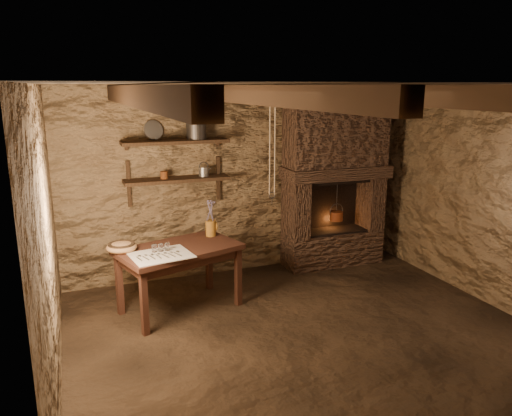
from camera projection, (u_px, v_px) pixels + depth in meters
name	position (u px, v px, depth m)	size (l,w,h in m)	color
floor	(308.00, 337.00, 4.87)	(4.50, 4.50, 0.00)	black
back_wall	(240.00, 181.00, 6.41)	(4.50, 0.04, 2.40)	brown
front_wall	(474.00, 305.00, 2.77)	(4.50, 0.04, 2.40)	brown
left_wall	(47.00, 245.00, 3.81)	(0.04, 4.00, 2.40)	brown
right_wall	(498.00, 199.00, 5.37)	(0.04, 4.00, 2.40)	brown
ceiling	(314.00, 84.00, 4.30)	(4.50, 4.00, 0.04)	black
beam_far_left	(139.00, 96.00, 3.81)	(0.14, 3.95, 0.16)	black
beam_mid_left	(261.00, 95.00, 4.15)	(0.14, 3.95, 0.16)	black
beam_mid_right	(364.00, 94.00, 4.50)	(0.14, 3.95, 0.16)	black
beam_far_right	(452.00, 94.00, 4.84)	(0.14, 3.95, 0.16)	black
shelf_lower	(177.00, 180.00, 5.94)	(1.25, 0.30, 0.04)	black
shelf_upper	(176.00, 142.00, 5.84)	(1.25, 0.30, 0.04)	black
hearth	(335.00, 176.00, 6.62)	(1.43, 0.51, 2.30)	#3A261D
work_table	(180.00, 276.00, 5.39)	(1.41, 1.06, 0.72)	#381C13
linen_cloth	(161.00, 255.00, 5.04)	(0.59, 0.47, 0.01)	beige
pewter_cutlery_row	(161.00, 255.00, 5.02)	(0.49, 0.19, 0.01)	#9A998C
drinking_glasses	(161.00, 248.00, 5.14)	(0.19, 0.06, 0.08)	silver
stoneware_jug	(211.00, 221.00, 5.67)	(0.14, 0.14, 0.42)	#9A621D
wooden_bowl	(122.00, 247.00, 5.18)	(0.32, 0.32, 0.11)	olive
iron_stockpot	(196.00, 132.00, 5.90)	(0.23, 0.23, 0.18)	#2F2B29
tin_pan	(153.00, 130.00, 5.81)	(0.23, 0.23, 0.03)	#9F9F9A
small_kettle	(204.00, 172.00, 6.04)	(0.16, 0.12, 0.17)	#9F9F9A
rusty_tin	(164.00, 175.00, 5.88)	(0.09, 0.09, 0.09)	#522610
red_pot	(336.00, 215.00, 6.71)	(0.23, 0.23, 0.54)	maroon
hanging_ropes	(272.00, 141.00, 5.42)	(0.08, 0.08, 1.20)	tan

